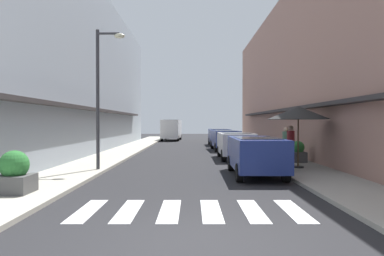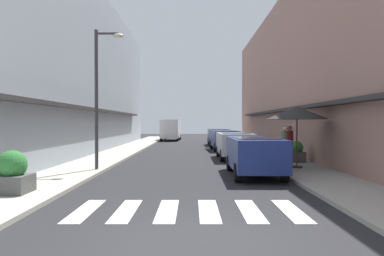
% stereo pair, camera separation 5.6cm
% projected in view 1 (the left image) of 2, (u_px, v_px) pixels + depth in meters
% --- Properties ---
extents(ground_plane, '(86.89, 86.89, 0.00)m').
position_uv_depth(ground_plane, '(191.00, 156.00, 21.83)').
color(ground_plane, '#232326').
extents(sidewalk_left, '(2.39, 55.30, 0.12)m').
position_uv_depth(sidewalk_left, '(114.00, 155.00, 21.82)').
color(sidewalk_left, '#ADA899').
rests_on(sidewalk_left, ground_plane).
extents(sidewalk_right, '(2.39, 55.30, 0.12)m').
position_uv_depth(sidewalk_right, '(267.00, 155.00, 21.84)').
color(sidewalk_right, '#9E998E').
rests_on(sidewalk_right, ground_plane).
extents(building_row_left, '(5.50, 37.55, 10.83)m').
position_uv_depth(building_row_left, '(59.00, 69.00, 22.70)').
color(building_row_left, '#939EA8').
rests_on(building_row_left, ground_plane).
extents(building_row_right, '(5.50, 37.55, 10.30)m').
position_uv_depth(building_row_right, '(322.00, 74.00, 22.75)').
color(building_row_right, '#A87A6B').
rests_on(building_row_right, ground_plane).
extents(crosswalk, '(5.20, 2.20, 0.01)m').
position_uv_depth(crosswalk, '(190.00, 211.00, 8.22)').
color(crosswalk, silver).
rests_on(crosswalk, ground_plane).
extents(parked_car_near, '(1.84, 4.37, 1.47)m').
position_uv_depth(parked_car_near, '(255.00, 152.00, 13.58)').
color(parked_car_near, navy).
rests_on(parked_car_near, ground_plane).
extents(parked_car_mid, '(1.81, 4.06, 1.47)m').
position_uv_depth(parked_car_mid, '(235.00, 143.00, 19.89)').
color(parked_car_mid, silver).
rests_on(parked_car_mid, ground_plane).
extents(parked_car_far, '(1.96, 4.42, 1.47)m').
position_uv_depth(parked_car_far, '(224.00, 138.00, 26.25)').
color(parked_car_far, navy).
rests_on(parked_car_far, ground_plane).
extents(parked_car_distant, '(1.83, 3.99, 1.47)m').
position_uv_depth(parked_car_distant, '(218.00, 135.00, 31.87)').
color(parked_car_distant, navy).
rests_on(parked_car_distant, ground_plane).
extents(delivery_van, '(2.17, 5.47, 2.37)m').
position_uv_depth(delivery_van, '(171.00, 128.00, 40.83)').
color(delivery_van, silver).
rests_on(delivery_van, ground_plane).
extents(street_lamp, '(1.19, 0.28, 5.71)m').
position_uv_depth(street_lamp, '(101.00, 85.00, 14.63)').
color(street_lamp, '#38383D').
rests_on(street_lamp, sidewalk_left).
extents(cafe_umbrella, '(2.60, 2.60, 2.61)m').
position_uv_depth(cafe_umbrella, '(297.00, 113.00, 15.16)').
color(cafe_umbrella, '#262626').
rests_on(cafe_umbrella, sidewalk_right).
extents(planter_corner, '(0.92, 0.92, 1.16)m').
position_uv_depth(planter_corner, '(13.00, 174.00, 9.70)').
color(planter_corner, '#4C4C4C').
rests_on(planter_corner, sidewalk_left).
extents(planter_midblock, '(0.72, 0.72, 1.02)m').
position_uv_depth(planter_midblock, '(297.00, 152.00, 17.34)').
color(planter_midblock, '#4C4C4C').
rests_on(planter_midblock, sidewalk_right).
extents(pedestrian_walking_near, '(0.34, 0.34, 1.69)m').
position_uv_depth(pedestrian_walking_near, '(285.00, 143.00, 18.23)').
color(pedestrian_walking_near, '#282B33').
rests_on(pedestrian_walking_near, sidewalk_right).
extents(pedestrian_walking_far, '(0.34, 0.34, 1.78)m').
position_uv_depth(pedestrian_walking_far, '(290.00, 144.00, 16.14)').
color(pedestrian_walking_far, '#282B33').
rests_on(pedestrian_walking_far, sidewalk_right).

